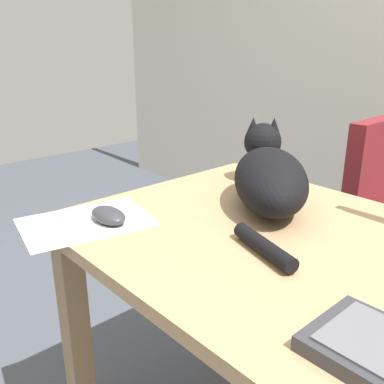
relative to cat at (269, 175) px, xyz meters
name	(u,v)px	position (x,y,z in m)	size (l,w,h in m)	color
desk	(364,324)	(0.35, -0.13, -0.19)	(1.37, 0.74, 0.76)	tan
cat	(269,175)	(0.00, 0.00, 0.00)	(0.45, 0.46, 0.20)	black
computer_mouse	(108,215)	(-0.18, -0.37, -0.06)	(0.11, 0.06, 0.04)	#333338
paper_sheet	(87,222)	(-0.21, -0.41, -0.08)	(0.21, 0.30, 0.00)	white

